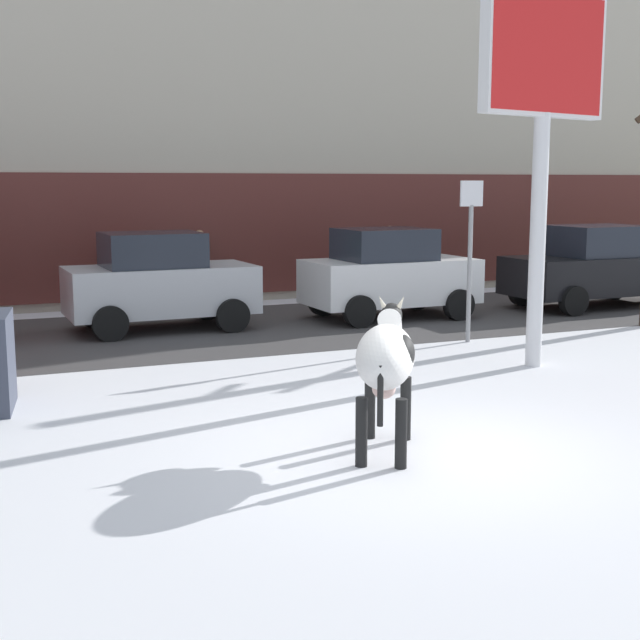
# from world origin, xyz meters

# --- Properties ---
(ground_plane) EXTENTS (120.00, 120.00, 0.00)m
(ground_plane) POSITION_xyz_m (0.00, 0.00, 0.00)
(ground_plane) COLOR white
(road_strip) EXTENTS (60.00, 5.60, 0.01)m
(road_strip) POSITION_xyz_m (0.00, 8.13, 0.00)
(road_strip) COLOR #423F3F
(road_strip) RESTS_ON ground
(building_facade) EXTENTS (44.00, 6.10, 13.00)m
(building_facade) POSITION_xyz_m (0.00, 14.82, 6.48)
(building_facade) COLOR #BCB29E
(building_facade) RESTS_ON ground
(cow_holstein) EXTENTS (1.34, 1.83, 1.54)m
(cow_holstein) POSITION_xyz_m (-0.21, 0.10, 1.00)
(cow_holstein) COLOR silver
(cow_holstein) RESTS_ON ground
(billboard) EXTENTS (2.50, 0.76, 5.56)m
(billboard) POSITION_xyz_m (3.85, 3.02, 4.31)
(billboard) COLOR silver
(billboard) RESTS_ON ground
(car_silver_hatchback) EXTENTS (3.53, 1.97, 1.86)m
(car_silver_hatchback) POSITION_xyz_m (-0.67, 8.58, 0.93)
(car_silver_hatchback) COLOR #B7BABF
(car_silver_hatchback) RESTS_ON ground
(car_white_hatchback) EXTENTS (3.53, 1.97, 1.86)m
(car_white_hatchback) POSITION_xyz_m (4.03, 8.17, 0.93)
(car_white_hatchback) COLOR white
(car_white_hatchback) RESTS_ON ground
(car_black_sedan) EXTENTS (4.23, 2.04, 1.84)m
(car_black_sedan) POSITION_xyz_m (9.11, 7.79, 0.91)
(car_black_sedan) COLOR black
(car_black_sedan) RESTS_ON ground
(pedestrian_near_billboard) EXTENTS (0.36, 0.24, 1.73)m
(pedestrian_near_billboard) POSITION_xyz_m (-0.86, 11.50, 0.88)
(pedestrian_near_billboard) COLOR #282833
(pedestrian_near_billboard) RESTS_ON ground
(pedestrian_by_cars) EXTENTS (0.36, 0.24, 1.73)m
(pedestrian_by_cars) POSITION_xyz_m (5.81, 11.50, 0.88)
(pedestrian_by_cars) COLOR #282833
(pedestrian_by_cars) RESTS_ON ground
(pedestrian_far_left) EXTENTS (0.36, 0.24, 1.73)m
(pedestrian_far_left) POSITION_xyz_m (0.95, 11.50, 0.88)
(pedestrian_far_left) COLOR #282833
(pedestrian_far_left) RESTS_ON ground
(street_sign) EXTENTS (0.44, 0.08, 2.82)m
(street_sign) POSITION_xyz_m (4.05, 5.17, 1.67)
(street_sign) COLOR gray
(street_sign) RESTS_ON ground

